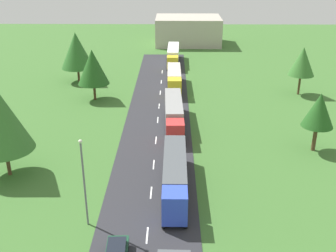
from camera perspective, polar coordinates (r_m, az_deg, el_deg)
road at (r=40.00m, az=-2.85°, el=-14.30°), size 10.00×140.00×0.06m
truck_second at (r=44.46m, az=0.96°, el=-6.78°), size 2.56×14.13×3.58m
truck_third at (r=60.60m, az=0.83°, el=1.85°), size 2.87×14.46×3.67m
truck_fourth at (r=77.60m, az=0.86°, el=6.69°), size 2.62×13.01×3.47m
truck_fifth at (r=95.60m, az=0.72°, el=9.97°), size 2.74×14.08×3.61m
lamppost_second at (r=38.70m, az=-11.68°, el=-7.31°), size 0.36×0.36×9.07m
tree_oak at (r=77.19m, az=18.27°, el=8.57°), size 4.63×4.63×8.72m
tree_birch at (r=55.35m, az=20.36°, el=2.08°), size 4.06×4.06×7.96m
tree_maple at (r=83.02m, az=-12.69°, el=10.29°), size 6.35×6.35×9.82m
tree_pine at (r=49.17m, az=-22.40°, el=0.88°), size 6.76×6.76×10.82m
tree_ash at (r=71.91m, az=-10.48°, el=8.12°), size 5.45×5.45×8.92m
distant_building at (r=116.46m, az=2.81°, el=13.19°), size 17.74×13.22×7.39m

